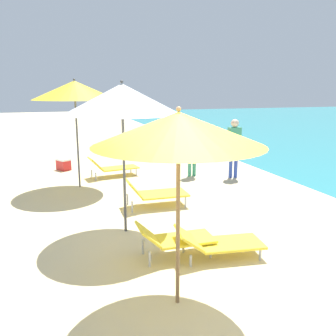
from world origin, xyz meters
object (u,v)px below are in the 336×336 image
(lounger_second_shoreside, at_px, (154,192))
(umbrella_farthest, at_px, (75,90))
(person_walking_far, at_px, (192,144))
(cooler_box, at_px, (64,164))
(lounger_farthest_shoreside, at_px, (112,167))
(person_walking_mid, at_px, (234,142))
(umbrella_second, at_px, (122,99))
(lounger_second_inland, at_px, (174,238))
(umbrella_nearest, at_px, (179,129))
(lounger_nearest_shoreside, at_px, (218,242))

(lounger_second_shoreside, distance_m, umbrella_farthest, 3.52)
(person_walking_far, height_order, cooler_box, person_walking_far)
(lounger_farthest_shoreside, xyz_separation_m, cooler_box, (-1.40, 1.39, -0.11))
(lounger_second_shoreside, height_order, umbrella_farthest, umbrella_farthest)
(person_walking_mid, bearing_deg, person_walking_far, 65.96)
(lounger_farthest_shoreside, relative_size, person_walking_far, 0.94)
(umbrella_second, xyz_separation_m, lounger_second_inland, (0.54, -1.28, -2.15))
(lounger_second_shoreside, relative_size, umbrella_farthest, 0.49)
(umbrella_nearest, bearing_deg, umbrella_second, 93.80)
(lounger_nearest_shoreside, height_order, person_walking_far, person_walking_far)
(lounger_second_shoreside, height_order, person_walking_mid, person_walking_mid)
(lounger_second_shoreside, bearing_deg, lounger_farthest_shoreside, 99.65)
(lounger_second_shoreside, xyz_separation_m, person_walking_far, (1.90, 2.46, 0.67))
(lounger_second_shoreside, relative_size, lounger_farthest_shoreside, 0.92)
(lounger_nearest_shoreside, bearing_deg, umbrella_nearest, -129.24)
(person_walking_mid, distance_m, person_walking_far, 1.25)
(umbrella_nearest, height_order, umbrella_second, umbrella_second)
(umbrella_nearest, height_order, cooler_box, umbrella_nearest)
(umbrella_nearest, xyz_separation_m, umbrella_second, (-0.17, 2.50, 0.27))
(lounger_second_shoreside, bearing_deg, umbrella_second, -124.65)
(umbrella_second, xyz_separation_m, umbrella_farthest, (-0.58, 3.48, 0.13))
(lounger_nearest_shoreside, height_order, cooler_box, lounger_nearest_shoreside)
(umbrella_second, distance_m, cooler_box, 6.30)
(lounger_second_shoreside, bearing_deg, lounger_second_inland, -96.90)
(person_walking_mid, distance_m, cooler_box, 5.61)
(person_walking_far, distance_m, cooler_box, 4.37)
(lounger_second_shoreside, distance_m, cooler_box, 4.91)
(lounger_farthest_shoreside, height_order, cooler_box, lounger_farthest_shoreside)
(lounger_second_inland, xyz_separation_m, cooler_box, (-1.47, 7.08, -0.12))
(lounger_nearest_shoreside, height_order, umbrella_second, umbrella_second)
(umbrella_nearest, bearing_deg, lounger_second_inland, 73.11)
(lounger_nearest_shoreside, xyz_separation_m, cooler_box, (-2.13, 7.30, -0.06))
(umbrella_farthest, bearing_deg, umbrella_second, -80.47)
(lounger_nearest_shoreside, distance_m, lounger_second_shoreside, 2.77)
(lounger_second_shoreside, bearing_deg, person_walking_mid, 33.77)
(lounger_second_inland, distance_m, lounger_farthest_shoreside, 5.68)
(umbrella_nearest, relative_size, lounger_second_inland, 1.98)
(lounger_nearest_shoreside, xyz_separation_m, umbrella_farthest, (-1.79, 4.99, 2.35))
(lounger_second_inland, bearing_deg, umbrella_nearest, -106.08)
(umbrella_nearest, xyz_separation_m, umbrella_farthest, (-0.75, 5.98, 0.40))
(lounger_second_shoreside, distance_m, person_walking_far, 3.18)
(lounger_nearest_shoreside, distance_m, umbrella_farthest, 5.79)
(lounger_second_inland, bearing_deg, lounger_nearest_shoreside, -18.12)
(lounger_second_inland, distance_m, person_walking_far, 5.52)
(lounger_nearest_shoreside, height_order, lounger_second_inland, lounger_second_inland)
(cooler_box, bearing_deg, person_walking_mid, -28.72)
(umbrella_nearest, distance_m, person_walking_far, 6.85)
(umbrella_farthest, bearing_deg, lounger_second_inland, -76.74)
(person_walking_mid, bearing_deg, lounger_second_shoreside, 125.06)
(umbrella_nearest, relative_size, lounger_farthest_shoreside, 1.58)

